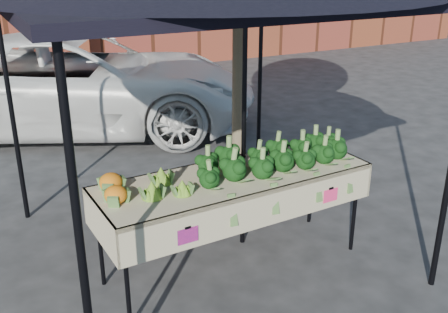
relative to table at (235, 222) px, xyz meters
The scene contains 7 objects.
ground 0.51m from the table, 156.21° to the left, with size 90.00×90.00×0.00m, color #252527.
table is the anchor object (origin of this frame).
canopy 1.01m from the table, 100.72° to the left, with size 3.16×3.16×2.74m, color black, non-canonical shape.
broccoli_heap 0.69m from the table, ahead, with size 1.58×0.55×0.24m, color black.
romanesco_cluster 0.86m from the table, behind, with size 0.42×0.46×0.19m, color #81AA33.
cauliflower_pair 1.17m from the table, behind, with size 0.22×0.42×0.17m, color orange.
street_tree 2.08m from the table, 59.22° to the left, with size 2.18×2.18×4.30m, color #1E4C14, non-canonical shape.
Camera 1 is at (-1.76, -3.67, 2.67)m, focal length 41.96 mm.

